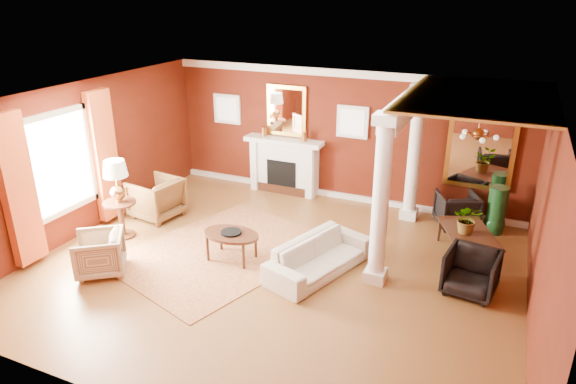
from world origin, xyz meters
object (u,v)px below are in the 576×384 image
at_px(sofa, 319,251).
at_px(armchair_stripe, 99,252).
at_px(side_table, 117,186).
at_px(dining_table, 470,238).
at_px(armchair_leopard, 156,196).
at_px(coffee_table, 231,236).

bearing_deg(sofa, armchair_stripe, 133.16).
height_order(side_table, dining_table, side_table).
height_order(sofa, dining_table, same).
bearing_deg(armchair_stripe, armchair_leopard, 156.82).
distance_m(armchair_stripe, dining_table, 6.39).
xyz_separation_m(armchair_leopard, dining_table, (6.15, 0.81, -0.07)).
bearing_deg(sofa, armchair_leopard, 98.23).
distance_m(coffee_table, dining_table, 4.20).
bearing_deg(dining_table, armchair_leopard, 74.24).
relative_size(sofa, coffee_table, 1.97).
height_order(armchair_stripe, dining_table, armchair_stripe).
distance_m(armchair_stripe, coffee_table, 2.21).
distance_m(armchair_stripe, side_table, 1.52).
height_order(coffee_table, dining_table, dining_table).
xyz_separation_m(armchair_stripe, dining_table, (5.61, 3.05, -0.00)).
height_order(armchair_leopard, coffee_table, armchair_leopard).
bearing_deg(side_table, armchair_stripe, -64.45).
bearing_deg(dining_table, sofa, 101.11).
xyz_separation_m(side_table, dining_table, (6.20, 1.82, -0.65)).
distance_m(armchair_leopard, side_table, 1.17).
bearing_deg(coffee_table, armchair_leopard, 157.68).
xyz_separation_m(armchair_stripe, coffee_table, (1.80, 1.29, 0.08)).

